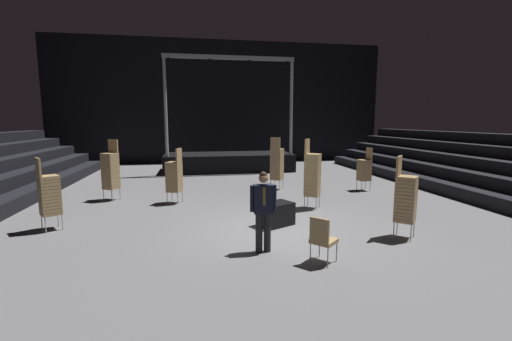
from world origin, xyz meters
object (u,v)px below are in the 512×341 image
chair_stack_front_left (174,176)px  equipment_road_case (276,214)px  chair_stack_front_right (405,198)px  loose_chair_near_man (322,237)px  stage_riser (229,160)px  chair_stack_mid_right (364,169)px  chair_stack_mid_left (49,194)px  chair_stack_rear_left (111,170)px  chair_stack_rear_right (312,174)px  chair_stack_mid_centre (277,163)px  man_with_tie (263,207)px

chair_stack_front_left → equipment_road_case: chair_stack_front_left is taller
chair_stack_front_right → loose_chair_near_man: (-2.48, -1.09, -0.45)m
stage_riser → chair_stack_mid_right: (4.80, -6.60, 0.26)m
chair_stack_mid_left → loose_chair_near_man: bearing=28.4°
stage_riser → loose_chair_near_man: 13.16m
chair_stack_mid_left → chair_stack_rear_left: size_ratio=0.88×
chair_stack_front_left → chair_stack_mid_right: bearing=-61.9°
chair_stack_front_left → chair_stack_mid_right: chair_stack_front_left is taller
equipment_road_case → chair_stack_mid_right: bearing=40.7°
chair_stack_mid_right → loose_chair_near_man: bearing=144.8°
chair_stack_front_right → chair_stack_rear_left: (-7.82, 5.44, 0.08)m
chair_stack_rear_right → equipment_road_case: size_ratio=2.47×
chair_stack_mid_centre → equipment_road_case: chair_stack_mid_centre is taller
stage_riser → equipment_road_case: 10.54m
chair_stack_rear_right → equipment_road_case: (-1.56, -1.57, -0.80)m
loose_chair_near_man → chair_stack_mid_right: bearing=105.7°
man_with_tie → equipment_road_case: bearing=-108.8°
equipment_road_case → chair_stack_mid_centre: bearing=76.2°
chair_stack_front_right → chair_stack_rear_left: size_ratio=0.92×
chair_stack_mid_right → loose_chair_near_man: (-4.26, -6.54, -0.33)m
chair_stack_mid_right → chair_stack_rear_left: size_ratio=0.80×
chair_stack_mid_left → chair_stack_front_right: bearing=42.4°
chair_stack_rear_left → equipment_road_case: (5.03, -3.92, -0.76)m
man_with_tie → chair_stack_mid_centre: chair_stack_mid_centre is taller
stage_riser → chair_stack_rear_right: stage_riser is taller
chair_stack_rear_right → loose_chair_near_man: 4.40m
chair_stack_mid_right → chair_stack_mid_centre: size_ratio=0.80×
stage_riser → chair_stack_mid_left: 11.37m
chair_stack_mid_left → chair_stack_mid_right: bearing=74.1°
man_with_tie → loose_chair_near_man: (1.02, -0.80, -0.45)m
chair_stack_rear_right → loose_chair_near_man: size_ratio=2.35×
chair_stack_rear_left → loose_chair_near_man: size_ratio=2.26×
chair_stack_mid_left → chair_stack_mid_centre: bearing=87.1°
man_with_tie → chair_stack_rear_left: bearing=-50.5°
man_with_tie → chair_stack_front_left: bearing=-64.2°
stage_riser → chair_stack_mid_right: stage_riser is taller
stage_riser → chair_stack_front_left: (-2.58, -7.49, 0.35)m
stage_riser → chair_stack_front_right: size_ratio=3.58×
stage_riser → chair_stack_front_right: bearing=-76.0°
chair_stack_front_left → chair_stack_mid_centre: bearing=-45.4°
stage_riser → man_with_tie: stage_riser is taller
chair_stack_mid_left → chair_stack_rear_right: 7.40m
chair_stack_front_right → chair_stack_rear_right: size_ratio=0.89×
man_with_tie → chair_stack_mid_right: 7.80m
chair_stack_front_left → chair_stack_mid_centre: chair_stack_mid_centre is taller
chair_stack_rear_left → chair_stack_rear_right: chair_stack_rear_right is taller
chair_stack_front_left → equipment_road_case: (2.80, -3.04, -0.64)m
chair_stack_mid_right → chair_stack_rear_left: (-9.60, -0.01, 0.21)m
man_with_tie → chair_stack_front_left: (-2.09, 4.85, -0.05)m
stage_riser → loose_chair_near_man: (0.53, -13.15, -0.06)m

